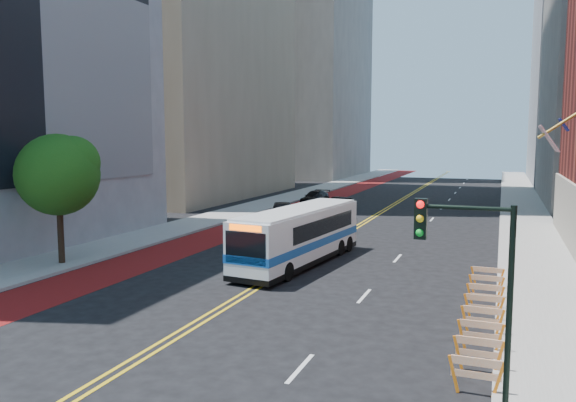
# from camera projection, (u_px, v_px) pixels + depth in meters

# --- Properties ---
(ground) EXTENTS (160.00, 160.00, 0.00)m
(ground) POSITION_uv_depth(u_px,v_px,m) (191.00, 327.00, 19.75)
(ground) COLOR black
(ground) RESTS_ON ground
(sidewalk_left) EXTENTS (4.00, 140.00, 0.15)m
(sidewalk_left) POSITION_uv_depth(u_px,v_px,m) (246.00, 209.00, 51.85)
(sidewalk_left) COLOR gray
(sidewalk_left) RESTS_ON ground
(sidewalk_right) EXTENTS (4.00, 140.00, 0.15)m
(sidewalk_right) POSITION_uv_depth(u_px,v_px,m) (527.00, 223.00, 43.32)
(sidewalk_right) COLOR gray
(sidewalk_right) RESTS_ON ground
(bus_lane_paint) EXTENTS (3.60, 140.00, 0.01)m
(bus_lane_paint) POSITION_uv_depth(u_px,v_px,m) (285.00, 212.00, 50.47)
(bus_lane_paint) COLOR maroon
(bus_lane_paint) RESTS_ON ground
(center_line_inner) EXTENTS (0.14, 140.00, 0.01)m
(center_line_inner) POSITION_uv_depth(u_px,v_px,m) (372.00, 216.00, 47.66)
(center_line_inner) COLOR gold
(center_line_inner) RESTS_ON ground
(center_line_outer) EXTENTS (0.14, 140.00, 0.01)m
(center_line_outer) POSITION_uv_depth(u_px,v_px,m) (376.00, 217.00, 47.53)
(center_line_outer) COLOR gold
(center_line_outer) RESTS_ON ground
(lane_dashes) EXTENTS (0.14, 98.20, 0.01)m
(lane_dashes) POSITION_uv_depth(u_px,v_px,m) (442.00, 208.00, 53.31)
(lane_dashes) COLOR silver
(lane_dashes) RESTS_ON ground
(construction_barriers) EXTENTS (1.42, 10.91, 1.00)m
(construction_barriers) POSITION_uv_depth(u_px,v_px,m) (483.00, 310.00, 19.44)
(construction_barriers) COLOR orange
(construction_barriers) RESTS_ON ground
(street_tree) EXTENTS (4.20, 4.20, 6.70)m
(street_tree) POSITION_uv_depth(u_px,v_px,m) (59.00, 172.00, 28.80)
(street_tree) COLOR black
(street_tree) RESTS_ON sidewalk_left
(traffic_signal) EXTENTS (2.21, 0.34, 5.07)m
(traffic_signal) POSITION_uv_depth(u_px,v_px,m) (469.00, 266.00, 12.73)
(traffic_signal) COLOR black
(traffic_signal) RESTS_ON sidewalk_right
(transit_bus) EXTENTS (3.55, 11.03, 2.98)m
(transit_bus) POSITION_uv_depth(u_px,v_px,m) (300.00, 235.00, 29.56)
(transit_bus) COLOR silver
(transit_bus) RESTS_ON ground
(car_a) EXTENTS (3.42, 5.10, 1.61)m
(car_a) POSITION_uv_depth(u_px,v_px,m) (282.00, 212.00, 44.58)
(car_a) COLOR black
(car_a) RESTS_ON ground
(car_b) EXTENTS (2.52, 4.17, 1.30)m
(car_b) POSITION_uv_depth(u_px,v_px,m) (338.00, 205.00, 50.75)
(car_b) COLOR black
(car_b) RESTS_ON ground
(car_c) EXTENTS (2.08, 4.68, 1.34)m
(car_c) POSITION_uv_depth(u_px,v_px,m) (315.00, 198.00, 56.49)
(car_c) COLOR black
(car_c) RESTS_ON ground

